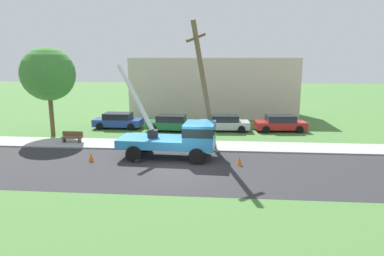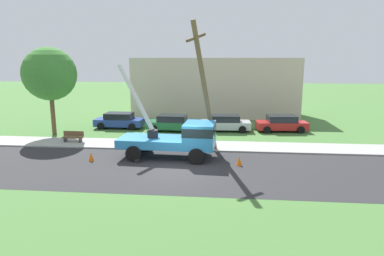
{
  "view_description": "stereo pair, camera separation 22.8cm",
  "coord_description": "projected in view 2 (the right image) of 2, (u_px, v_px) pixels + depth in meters",
  "views": [
    {
      "loc": [
        2.42,
        -18.79,
        6.36
      ],
      "look_at": [
        0.57,
        2.7,
        1.92
      ],
      "focal_mm": 31.73,
      "sensor_mm": 36.0,
      "label": 1
    },
    {
      "loc": [
        2.65,
        -18.77,
        6.36
      ],
      "look_at": [
        0.57,
        2.7,
        1.92
      ],
      "focal_mm": 31.73,
      "sensor_mm": 36.0,
      "label": 2
    }
  ],
  "objects": [
    {
      "name": "parked_sedan_red",
      "position": [
        281.0,
        123.0,
        30.0
      ],
      "size": [
        4.56,
        2.3,
        1.42
      ],
      "color": "#B21E1E",
      "rests_on": "ground"
    },
    {
      "name": "traffic_cone_behind",
      "position": [
        91.0,
        157.0,
        21.35
      ],
      "size": [
        0.36,
        0.36,
        0.56
      ],
      "primitive_type": "cone",
      "color": "orange",
      "rests_on": "ground"
    },
    {
      "name": "parked_sedan_silver",
      "position": [
        225.0,
        123.0,
        30.16
      ],
      "size": [
        4.48,
        2.15,
        1.42
      ],
      "color": "#B7B7BF",
      "rests_on": "ground"
    },
    {
      "name": "utility_truck",
      "position": [
        180.0,
        137.0,
        21.82
      ],
      "size": [
        6.75,
        3.21,
        5.98
      ],
      "color": "#2D84C6",
      "rests_on": "ground"
    },
    {
      "name": "sidewalk_strip",
      "position": [
        188.0,
        145.0,
        25.06
      ],
      "size": [
        80.0,
        2.84,
        0.1
      ],
      "primitive_type": "cube",
      "color": "#9E9E99",
      "rests_on": "ground"
    },
    {
      "name": "lowrise_building_backdrop",
      "position": [
        215.0,
        87.0,
        38.3
      ],
      "size": [
        18.0,
        6.0,
        6.4
      ],
      "primitive_type": "cube",
      "color": "beige",
      "rests_on": "ground"
    },
    {
      "name": "roadside_tree_near",
      "position": [
        50.0,
        74.0,
        27.8
      ],
      "size": [
        4.36,
        4.36,
        7.28
      ],
      "color": "brown",
      "rests_on": "ground"
    },
    {
      "name": "parked_sedan_blue",
      "position": [
        119.0,
        120.0,
        31.41
      ],
      "size": [
        4.43,
        2.06,
        1.42
      ],
      "color": "#263F99",
      "rests_on": "ground"
    },
    {
      "name": "park_bench",
      "position": [
        73.0,
        137.0,
        25.87
      ],
      "size": [
        1.6,
        0.45,
        0.9
      ],
      "color": "brown",
      "rests_on": "ground"
    },
    {
      "name": "leaning_utility_pole",
      "position": [
        205.0,
        88.0,
        22.16
      ],
      "size": [
        2.01,
        2.79,
        8.74
      ],
      "color": "brown",
      "rests_on": "ground"
    },
    {
      "name": "road_asphalt",
      "position": [
        178.0,
        169.0,
        19.83
      ],
      "size": [
        80.0,
        7.89,
        0.01
      ],
      "primitive_type": "cube",
      "color": "#2B2B2D",
      "rests_on": "ground"
    },
    {
      "name": "parked_sedan_green",
      "position": [
        172.0,
        123.0,
        30.16
      ],
      "size": [
        4.5,
        2.19,
        1.42
      ],
      "color": "#1E6638",
      "rests_on": "ground"
    },
    {
      "name": "ground_plane",
      "position": [
        196.0,
        128.0,
        31.53
      ],
      "size": [
        120.0,
        120.0,
        0.0
      ],
      "primitive_type": "plane",
      "color": "#477538"
    },
    {
      "name": "traffic_cone_ahead",
      "position": [
        239.0,
        161.0,
        20.46
      ],
      "size": [
        0.36,
        0.36,
        0.56
      ],
      "primitive_type": "cone",
      "color": "orange",
      "rests_on": "ground"
    }
  ]
}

